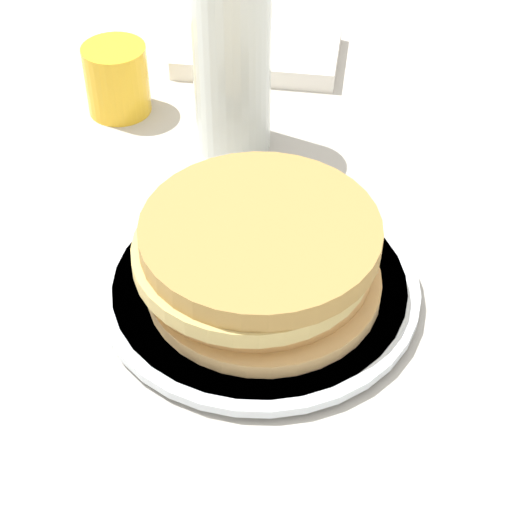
% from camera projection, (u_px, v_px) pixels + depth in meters
% --- Properties ---
extents(ground_plane, '(4.00, 4.00, 0.00)m').
position_uv_depth(ground_plane, '(256.00, 287.00, 0.67)').
color(ground_plane, '#BCB7AD').
extents(plate, '(0.25, 0.25, 0.01)m').
position_uv_depth(plate, '(256.00, 287.00, 0.66)').
color(plate, silver).
rests_on(plate, ground_plane).
extents(pancake_stack, '(0.19, 0.19, 0.06)m').
position_uv_depth(pancake_stack, '(259.00, 254.00, 0.63)').
color(pancake_stack, tan).
rests_on(pancake_stack, plate).
extents(juice_glass, '(0.06, 0.06, 0.07)m').
position_uv_depth(juice_glass, '(117.00, 79.00, 0.82)').
color(juice_glass, yellow).
rests_on(juice_glass, ground_plane).
extents(water_bottle_far, '(0.07, 0.07, 0.18)m').
position_uv_depth(water_bottle_far, '(232.00, 65.00, 0.75)').
color(water_bottle_far, silver).
rests_on(water_bottle_far, ground_plane).
extents(napkin, '(0.20, 0.19, 0.02)m').
position_uv_depth(napkin, '(258.00, 51.00, 0.91)').
color(napkin, white).
rests_on(napkin, ground_plane).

